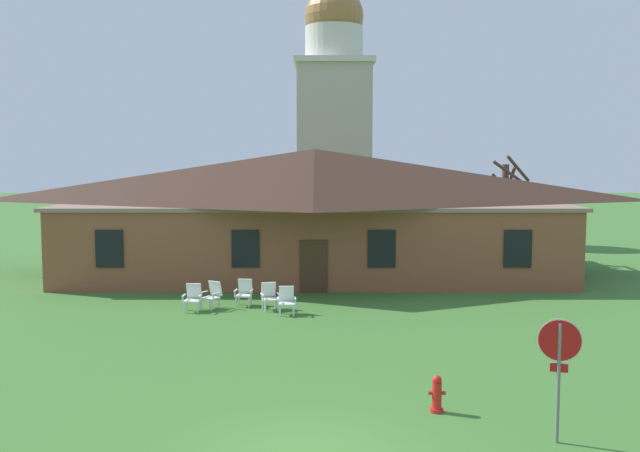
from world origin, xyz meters
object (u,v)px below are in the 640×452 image
(lawn_chair_by_porch, at_px, (196,297))
(lawn_chair_middle, at_px, (272,295))
(stop_sign, at_px, (562,356))
(lawn_chair_left_end, at_px, (247,292))
(lawn_chair_near_door, at_px, (215,294))
(fire_hydrant, at_px, (440,395))
(lawn_chair_right_end, at_px, (289,300))

(lawn_chair_by_porch, relative_size, lawn_chair_middle, 1.00)
(stop_sign, height_order, lawn_chair_by_porch, stop_sign)
(lawn_chair_left_end, bearing_deg, lawn_chair_near_door, -156.82)
(lawn_chair_by_porch, xyz_separation_m, lawn_chair_left_end, (1.70, 0.94, 0.00))
(lawn_chair_by_porch, height_order, fire_hydrant, lawn_chair_by_porch)
(lawn_chair_by_porch, height_order, lawn_chair_left_end, same)
(lawn_chair_near_door, height_order, lawn_chair_middle, same)
(stop_sign, relative_size, lawn_chair_right_end, 2.46)
(lawn_chair_by_porch, distance_m, lawn_chair_near_door, 0.77)
(lawn_chair_middle, bearing_deg, stop_sign, -62.31)
(lawn_chair_left_end, bearing_deg, lawn_chair_right_end, -42.28)
(lawn_chair_middle, height_order, fire_hydrant, lawn_chair_middle)
(lawn_chair_near_door, distance_m, lawn_chair_right_end, 2.87)
(stop_sign, bearing_deg, lawn_chair_by_porch, 127.44)
(lawn_chair_middle, height_order, lawn_chair_right_end, same)
(lawn_chair_by_porch, distance_m, lawn_chair_left_end, 1.94)
(lawn_chair_by_porch, height_order, lawn_chair_middle, same)
(lawn_chair_left_end, bearing_deg, stop_sign, -60.20)
(lawn_chair_by_porch, bearing_deg, lawn_chair_right_end, -8.84)
(lawn_chair_by_porch, height_order, lawn_chair_near_door, same)
(lawn_chair_near_door, bearing_deg, lawn_chair_by_porch, -141.99)
(lawn_chair_middle, distance_m, fire_hydrant, 11.07)
(fire_hydrant, bearing_deg, lawn_chair_left_end, 115.44)
(lawn_chair_by_porch, relative_size, lawn_chair_right_end, 1.00)
(stop_sign, relative_size, lawn_chair_middle, 2.46)
(lawn_chair_middle, bearing_deg, lawn_chair_by_porch, -174.68)
(lawn_chair_middle, xyz_separation_m, lawn_chair_right_end, (0.63, -0.76, 0.00))
(lawn_chair_by_porch, bearing_deg, stop_sign, -52.56)
(lawn_chair_by_porch, xyz_separation_m, lawn_chair_right_end, (3.30, -0.51, 0.00))
(lawn_chair_near_door, bearing_deg, fire_hydrant, -58.97)
(lawn_chair_middle, bearing_deg, lawn_chair_near_door, 173.77)
(lawn_chair_near_door, distance_m, lawn_chair_left_end, 1.19)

